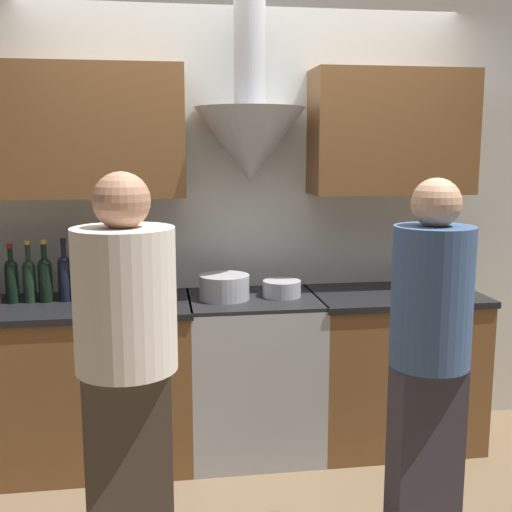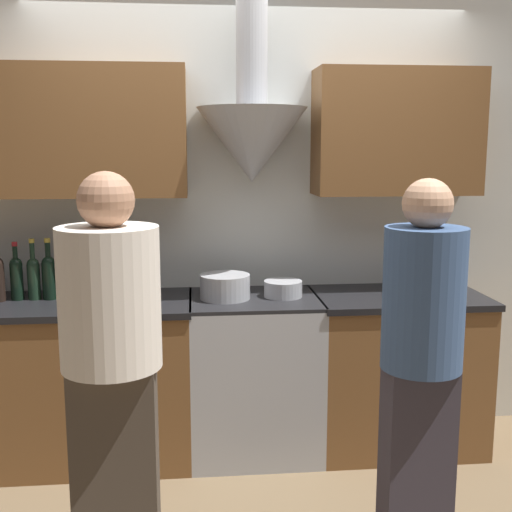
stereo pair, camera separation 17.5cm
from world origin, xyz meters
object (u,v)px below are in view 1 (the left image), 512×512
object	(u,v)px
wine_bottle_3	(12,278)
person_foreground_right	(429,352)
wine_bottle_4	(29,278)
mixing_bowl	(282,288)
orange_fruit	(429,280)
stove_range	(253,374)
stock_pot	(224,287)
wine_bottle_5	(45,277)
person_foreground_left	(128,378)
wine_bottle_6	(65,275)
wine_bottle_8	(103,276)
wine_bottle_7	(84,275)

from	to	relation	value
wine_bottle_3	person_foreground_right	size ratio (longest dim) A/B	0.20
wine_bottle_4	mixing_bowl	size ratio (longest dim) A/B	1.57
orange_fruit	wine_bottle_3	bearing A→B (deg)	-178.54
mixing_bowl	person_foreground_right	xyz separation A→B (m)	(0.43, -1.02, -0.06)
stove_range	orange_fruit	world-z (taller)	orange_fruit
stock_pot	person_foreground_right	size ratio (longest dim) A/B	0.17
wine_bottle_3	wine_bottle_5	world-z (taller)	wine_bottle_5
stock_pot	person_foreground_left	world-z (taller)	person_foreground_left
wine_bottle_4	mixing_bowl	bearing A→B (deg)	-2.95
wine_bottle_6	wine_bottle_8	xyz separation A→B (m)	(0.20, -0.02, -0.00)
stock_pot	wine_bottle_7	bearing A→B (deg)	174.08
stove_range	wine_bottle_4	size ratio (longest dim) A/B	2.68
wine_bottle_5	wine_bottle_3	bearing A→B (deg)	180.00
stove_range	person_foreground_right	bearing A→B (deg)	-60.04
wine_bottle_5	mixing_bowl	bearing A→B (deg)	-3.05
wine_bottle_5	wine_bottle_8	world-z (taller)	wine_bottle_8
person_foreground_left	wine_bottle_7	bearing A→B (deg)	102.91
mixing_bowl	wine_bottle_7	bearing A→B (deg)	176.65
wine_bottle_3	person_foreground_right	distance (m)	2.17
person_foreground_left	stove_range	bearing A→B (deg)	61.84
stock_pot	stove_range	bearing A→B (deg)	4.15
wine_bottle_5	wine_bottle_7	distance (m)	0.20
stove_range	wine_bottle_3	xyz separation A→B (m)	(-1.29, 0.07, 0.58)
stock_pot	mixing_bowl	size ratio (longest dim) A/B	1.29
stove_range	wine_bottle_5	bearing A→B (deg)	176.34
person_foreground_left	person_foreground_right	xyz separation A→B (m)	(1.22, 0.16, -0.01)
stove_range	wine_bottle_3	size ratio (longest dim) A/B	2.81
wine_bottle_7	wine_bottle_8	xyz separation A→B (m)	(0.10, -0.01, -0.01)
wine_bottle_5	orange_fruit	world-z (taller)	wine_bottle_5
wine_bottle_5	wine_bottle_6	xyz separation A→B (m)	(0.10, 0.00, 0.00)
wine_bottle_6	wine_bottle_7	distance (m)	0.10
person_foreground_left	wine_bottle_8	bearing A→B (deg)	98.51
stove_range	wine_bottle_8	world-z (taller)	wine_bottle_8
wine_bottle_3	person_foreground_left	size ratio (longest dim) A/B	0.19
wine_bottle_4	stock_pot	bearing A→B (deg)	-4.70
wine_bottle_6	person_foreground_left	size ratio (longest dim) A/B	0.21
wine_bottle_5	person_foreground_right	distance (m)	2.03
wine_bottle_5	person_foreground_left	xyz separation A→B (m)	(0.49, -1.25, -0.13)
mixing_bowl	stove_range	bearing A→B (deg)	-178.80
stove_range	mixing_bowl	bearing A→B (deg)	1.20
wine_bottle_4	person_foreground_left	bearing A→B (deg)	-65.54
wine_bottle_6	stock_pot	bearing A→B (deg)	-5.75
wine_bottle_5	wine_bottle_8	size ratio (longest dim) A/B	0.98
stove_range	orange_fruit	distance (m)	1.19
wine_bottle_4	wine_bottle_8	size ratio (longest dim) A/B	0.98
wine_bottle_4	orange_fruit	size ratio (longest dim) A/B	4.47
orange_fruit	stock_pot	bearing A→B (deg)	-173.39
orange_fruit	person_foreground_left	bearing A→B (deg)	-142.55
stove_range	wine_bottle_3	world-z (taller)	wine_bottle_3
mixing_bowl	wine_bottle_3	bearing A→B (deg)	177.31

